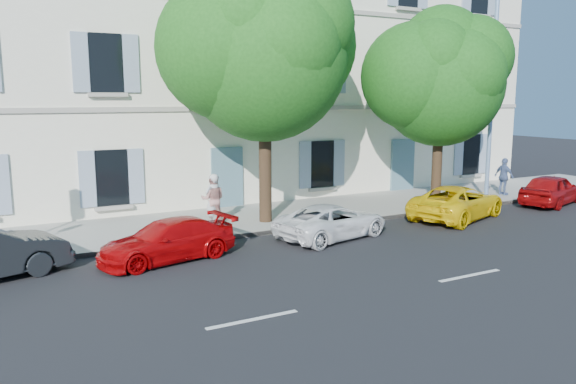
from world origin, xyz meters
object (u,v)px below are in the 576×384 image
car_red_hatchback (552,189)px  pedestrian_a (213,199)px  tree_right (440,84)px  pedestrian_c (504,177)px  car_white_coupe (332,221)px  car_yellow_supercar (457,202)px  car_red_coupe (167,240)px  pedestrian_b (213,199)px  street_lamp (496,80)px  tree_left (264,59)px

car_red_hatchback → pedestrian_a: size_ratio=2.20×
tree_right → pedestrian_c: tree_right is taller
car_white_coupe → car_yellow_supercar: size_ratio=0.88×
car_red_coupe → car_yellow_supercar: 10.94m
pedestrian_c → car_red_hatchback: bearing=-168.6°
pedestrian_a → pedestrian_b: 0.07m
car_yellow_supercar → tree_right: (0.59, 1.77, 4.32)m
pedestrian_a → street_lamp: bearing=154.3°
tree_left → street_lamp: size_ratio=0.98×
car_red_coupe → car_white_coupe: bearing=78.8°
car_white_coupe → car_red_hatchback: size_ratio=1.03×
pedestrian_b → car_white_coupe: bearing=157.2°
car_white_coupe → tree_left: size_ratio=0.46×
car_white_coupe → street_lamp: bearing=-91.6°
car_red_hatchback → tree_left: (-12.15, 2.20, 5.04)m
car_red_hatchback → pedestrian_c: pedestrian_c is taller
car_red_hatchback → tree_left: bearing=62.8°
street_lamp → pedestrian_b: 12.65m
car_red_hatchback → pedestrian_a: bearing=62.5°
car_red_hatchback → pedestrian_b: bearing=62.2°
tree_right → street_lamp: 2.87m
tree_right → pedestrian_a: size_ratio=4.31×
tree_left → pedestrian_a: (-1.77, 0.42, -4.67)m
tree_left → pedestrian_c: (11.67, -0.15, -4.72)m
tree_left → pedestrian_a: size_ratio=4.97×
car_red_coupe → street_lamp: size_ratio=0.44×
car_yellow_supercar → pedestrian_a: (-8.46, 2.78, 0.40)m
pedestrian_a → car_red_hatchback: bearing=149.2°
tree_right → street_lamp: street_lamp is taller
car_white_coupe → pedestrian_c: pedestrian_c is taller
street_lamp → pedestrian_c: size_ratio=5.34×
pedestrian_c → street_lamp: bearing=109.6°
tree_left → car_red_coupe: bearing=-148.8°
car_red_hatchback → tree_right: (-4.87, 1.61, 4.28)m
car_yellow_supercar → car_red_hatchback: bearing=-108.0°
car_white_coupe → pedestrian_b: (-2.83, 3.09, 0.45)m
car_red_coupe → tree_left: tree_left is taller
tree_left → pedestrian_a: tree_left is taller
car_red_hatchback → pedestrian_c: (-0.49, 2.05, 0.32)m
car_red_hatchback → pedestrian_c: bearing=-3.5°
car_white_coupe → car_yellow_supercar: 5.62m
pedestrian_b → car_yellow_supercar: bearing=-174.0°
car_red_hatchback → tree_right: bearing=54.8°
car_red_coupe → tree_right: bearing=88.9°
street_lamp → car_red_hatchback: bearing=-35.7°
tree_left → pedestrian_b: (-1.75, 0.48, -4.69)m
pedestrian_a → pedestrian_b: (0.02, 0.07, -0.02)m
car_red_coupe → car_red_hatchback: bearing=80.5°
car_red_hatchback → tree_right: tree_right is taller
car_white_coupe → pedestrian_c: (10.58, 2.45, 0.43)m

